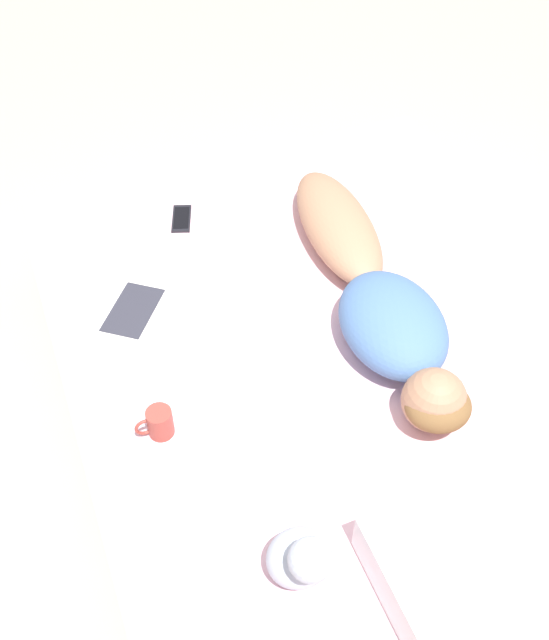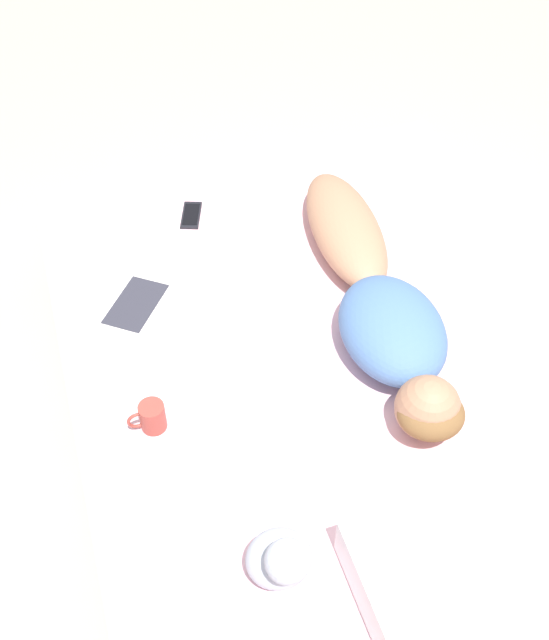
{
  "view_description": "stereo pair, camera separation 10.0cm",
  "coord_description": "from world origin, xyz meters",
  "views": [
    {
      "loc": [
        0.78,
        1.41,
        2.32
      ],
      "look_at": [
        0.18,
        -0.11,
        0.57
      ],
      "focal_mm": 42.0,
      "sensor_mm": 36.0,
      "label": 1
    },
    {
      "loc": [
        0.69,
        1.45,
        2.32
      ],
      "look_at": [
        0.18,
        -0.11,
        0.57
      ],
      "focal_mm": 42.0,
      "sensor_mm": 36.0,
      "label": 2
    }
  ],
  "objects": [
    {
      "name": "open_magazine",
      "position": [
        0.51,
        -0.3,
        0.52
      ],
      "size": [
        0.55,
        0.53,
        0.01
      ],
      "rotation": [
        0.0,
        0.0,
        -0.65
      ],
      "color": "silver",
      "rests_on": "bed"
    },
    {
      "name": "plush_toy",
      "position": [
        0.42,
        0.68,
        0.62
      ],
      "size": [
        0.17,
        0.19,
        0.23
      ],
      "color": "#B2BCCC",
      "rests_on": "bed"
    },
    {
      "name": "cell_phone",
      "position": [
        0.3,
        -0.77,
        0.52
      ],
      "size": [
        0.12,
        0.17,
        0.01
      ],
      "rotation": [
        0.0,
        0.0,
        -0.34
      ],
      "color": "black",
      "rests_on": "bed"
    },
    {
      "name": "ground_plane",
      "position": [
        0.0,
        0.0,
        0.0
      ],
      "size": [
        12.0,
        12.0,
        0.0
      ],
      "primitive_type": "plane",
      "color": "#B7A88E"
    },
    {
      "name": "pillow",
      "position": [
        -0.0,
        0.85,
        0.58
      ],
      "size": [
        0.53,
        0.4,
        0.13
      ],
      "color": "white",
      "rests_on": "bed"
    },
    {
      "name": "person",
      "position": [
        -0.16,
        -0.07,
        0.6
      ],
      "size": [
        0.38,
        1.27,
        0.19
      ],
      "rotation": [
        0.0,
        0.0,
        -0.1
      ],
      "color": "#A37556",
      "rests_on": "bed"
    },
    {
      "name": "bed",
      "position": [
        0.0,
        0.0,
        0.26
      ],
      "size": [
        1.74,
        2.24,
        0.52
      ],
      "color": "beige",
      "rests_on": "ground_plane"
    },
    {
      "name": "coffee_mug",
      "position": [
        0.63,
        0.14,
        0.57
      ],
      "size": [
        0.11,
        0.08,
        0.09
      ],
      "color": "#993D33",
      "rests_on": "bed"
    }
  ]
}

